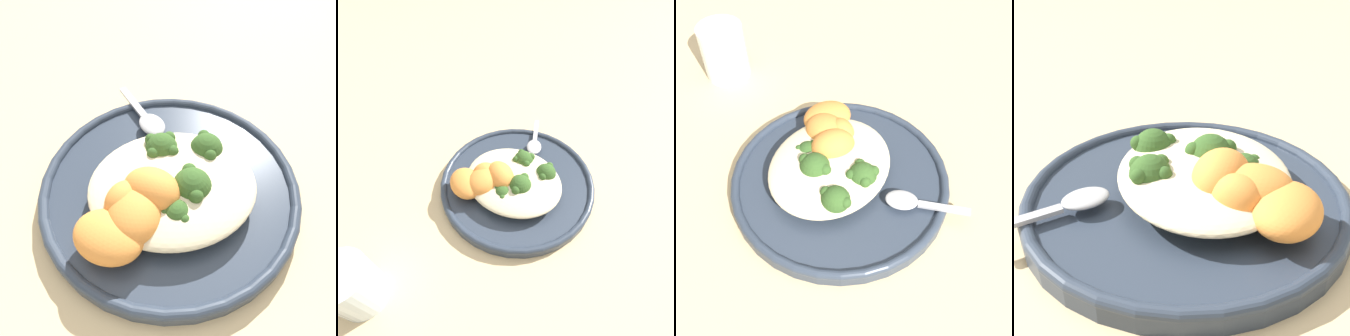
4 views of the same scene
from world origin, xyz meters
TOP-DOWN VIEW (x-y plane):
  - ground_plane at (0.00, 0.00)m, footprint 4.00×4.00m
  - plate at (-0.01, -0.00)m, footprint 0.28×0.28m
  - quinoa_mound at (-0.01, -0.02)m, footprint 0.17×0.15m
  - broccoli_stalk_0 at (-0.02, -0.04)m, footprint 0.06×0.07m
  - broccoli_stalk_1 at (0.00, -0.02)m, footprint 0.08×0.05m
  - broccoli_stalk_2 at (0.02, 0.02)m, footprint 0.10×0.07m
  - broccoli_stalk_3 at (-0.02, 0.02)m, footprint 0.06×0.08m
  - sweet_potato_chunk_0 at (-0.05, -0.05)m, footprint 0.07×0.08m
  - sweet_potato_chunk_1 at (-0.03, -0.03)m, footprint 0.08×0.07m
  - sweet_potato_chunk_2 at (-0.08, -0.07)m, footprint 0.09×0.08m
  - sweet_potato_chunk_3 at (-0.06, -0.03)m, footprint 0.05×0.06m
  - spoon at (-0.02, 0.09)m, footprint 0.06×0.10m

SIDE VIEW (x-z plane):
  - ground_plane at x=0.00m, z-range 0.00..0.00m
  - plate at x=-0.01m, z-range 0.00..0.02m
  - spoon at x=-0.02m, z-range 0.02..0.03m
  - broccoli_stalk_0 at x=-0.02m, z-range 0.02..0.05m
  - quinoa_mound at x=-0.01m, z-range 0.02..0.05m
  - broccoli_stalk_2 at x=0.02m, z-range 0.02..0.06m
  - sweet_potato_chunk_2 at x=-0.08m, z-range 0.02..0.06m
  - broccoli_stalk_3 at x=-0.02m, z-range 0.02..0.06m
  - broccoli_stalk_1 at x=0.00m, z-range 0.02..0.06m
  - sweet_potato_chunk_3 at x=-0.06m, z-range 0.02..0.06m
  - sweet_potato_chunk_0 at x=-0.05m, z-range 0.02..0.06m
  - sweet_potato_chunk_1 at x=-0.03m, z-range 0.02..0.07m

